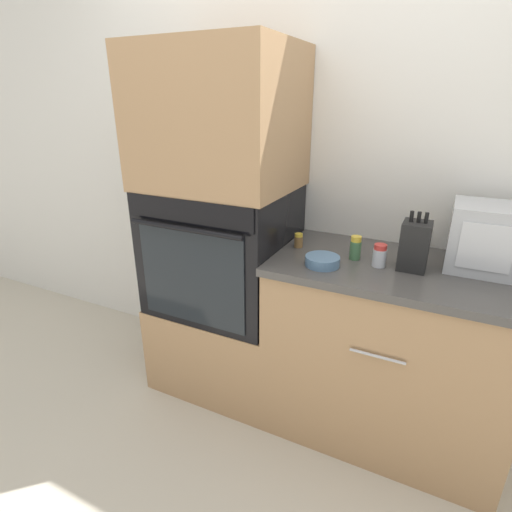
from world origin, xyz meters
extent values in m
plane|color=beige|center=(0.00, 0.00, 0.00)|extent=(12.00, 12.00, 0.00)
cube|color=silver|center=(0.00, 0.63, 1.25)|extent=(8.00, 0.05, 2.50)
cube|color=#A87F56|center=(-0.36, 0.30, 0.25)|extent=(0.73, 0.60, 0.50)
cube|color=black|center=(-0.36, 0.30, 0.83)|extent=(0.70, 0.59, 0.66)
cube|color=black|center=(-0.36, 0.00, 1.11)|extent=(0.67, 0.01, 0.11)
cube|color=#33E54C|center=(-0.36, 0.00, 1.11)|extent=(0.09, 0.00, 0.03)
cube|color=black|center=(-0.36, 0.00, 0.78)|extent=(0.58, 0.01, 0.49)
cylinder|color=black|center=(-0.36, -0.03, 1.03)|extent=(0.60, 0.02, 0.02)
cube|color=#A87F56|center=(-0.36, 0.30, 1.49)|extent=(0.73, 0.60, 0.65)
cube|color=#A87F56|center=(0.53, 0.30, 0.43)|extent=(1.06, 0.60, 0.87)
cube|color=#474442|center=(0.53, 0.30, 0.88)|extent=(1.08, 0.63, 0.03)
cylinder|color=#B7B7BC|center=(0.53, -0.01, 0.62)|extent=(0.22, 0.01, 0.01)
cube|color=#B2B5BA|center=(0.86, 0.42, 1.04)|extent=(0.31, 0.27, 0.28)
cube|color=silver|center=(0.84, 0.28, 1.04)|extent=(0.19, 0.01, 0.19)
cube|color=black|center=(0.58, 0.29, 1.00)|extent=(0.11, 0.13, 0.20)
cylinder|color=black|center=(0.56, 0.29, 1.13)|extent=(0.02, 0.02, 0.04)
cylinder|color=black|center=(0.58, 0.29, 1.13)|extent=(0.02, 0.02, 0.04)
cylinder|color=black|center=(0.61, 0.29, 1.13)|extent=(0.02, 0.02, 0.04)
cylinder|color=#517599|center=(0.23, 0.15, 0.92)|extent=(0.15, 0.15, 0.04)
cylinder|color=silver|center=(0.45, 0.25, 0.94)|extent=(0.06, 0.06, 0.08)
cylinder|color=red|center=(0.45, 0.25, 0.99)|extent=(0.05, 0.05, 0.02)
cylinder|color=brown|center=(0.06, 0.32, 0.93)|extent=(0.04, 0.04, 0.05)
cylinder|color=gold|center=(0.06, 0.32, 0.96)|extent=(0.04, 0.04, 0.02)
cylinder|color=silver|center=(0.59, 0.53, 0.94)|extent=(0.06, 0.06, 0.08)
cylinder|color=gold|center=(0.59, 0.53, 1.00)|extent=(0.05, 0.05, 0.02)
cylinder|color=#427047|center=(0.34, 0.29, 0.94)|extent=(0.05, 0.05, 0.08)
cylinder|color=gold|center=(0.34, 0.29, 1.00)|extent=(0.05, 0.05, 0.02)
camera|label=1|loc=(0.68, -1.42, 1.58)|focal=28.00mm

